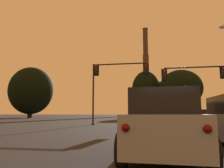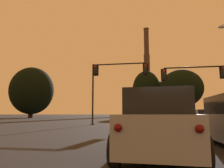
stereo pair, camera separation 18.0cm
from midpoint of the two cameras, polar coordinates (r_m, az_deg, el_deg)
name	(u,v)px [view 1 (the left image)]	position (r m, az deg, el deg)	size (l,w,h in m)	color
sedan_right_lane_front	(210,122)	(15.10, 24.00, -9.03)	(2.03, 4.72, 1.43)	gray
suv_center_lane_front	(155,118)	(14.53, 10.78, -8.73)	(2.13, 4.92, 1.86)	navy
suv_center_lane_second	(163,123)	(6.90, 12.48, -9.91)	(2.31, 4.98, 1.86)	gray
traffic_light_overhead_left	(111,77)	(23.49, -0.47, 1.77)	(6.19, 0.50, 6.59)	black
traffic_light_far_right	(186,97)	(43.45, 18.62, -3.16)	(0.78, 0.50, 6.67)	black
traffic_light_overhead_right	(204,79)	(22.99, 22.76, 1.12)	(6.33, 0.50, 5.82)	black
smokestack	(146,80)	(144.78, 8.90, 0.95)	(7.27, 7.27, 58.40)	#3C2B22
treeline_far_left	(146,90)	(58.93, 8.76, -1.64)	(7.44, 6.70, 12.58)	black
treeline_left_mid	(159,96)	(63.10, 12.08, -3.07)	(12.91, 11.62, 10.27)	black
treeline_right_mid	(181,88)	(56.22, 17.50, -1.08)	(10.34, 9.31, 11.98)	black
treeline_center_left	(31,91)	(65.62, -20.51, -1.64)	(12.40, 11.16, 14.25)	black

